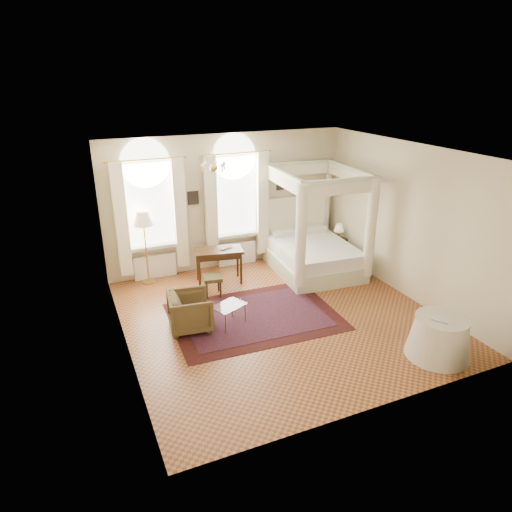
{
  "coord_description": "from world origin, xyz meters",
  "views": [
    {
      "loc": [
        -3.68,
        -7.27,
        4.61
      ],
      "look_at": [
        -0.35,
        0.4,
        1.23
      ],
      "focal_mm": 32.0,
      "sensor_mm": 36.0,
      "label": 1
    }
  ],
  "objects": [
    {
      "name": "ground",
      "position": [
        0.0,
        0.0,
        0.0
      ],
      "size": [
        6.0,
        6.0,
        0.0
      ],
      "primitive_type": "plane",
      "color": "#A15A2E",
      "rests_on": "ground"
    },
    {
      "name": "room_walls",
      "position": [
        0.0,
        0.0,
        1.98
      ],
      "size": [
        6.0,
        6.0,
        6.0
      ],
      "color": "beige",
      "rests_on": "ground"
    },
    {
      "name": "window_left",
      "position": [
        -1.9,
        2.87,
        1.49
      ],
      "size": [
        1.62,
        0.27,
        3.29
      ],
      "color": "silver",
      "rests_on": "room_walls"
    },
    {
      "name": "window_right",
      "position": [
        0.2,
        2.87,
        1.49
      ],
      "size": [
        1.62,
        0.27,
        3.29
      ],
      "color": "silver",
      "rests_on": "room_walls"
    },
    {
      "name": "chandelier",
      "position": [
        -0.9,
        1.2,
        2.91
      ],
      "size": [
        0.51,
        0.45,
        0.5
      ],
      "color": "gold",
      "rests_on": "room_walls"
    },
    {
      "name": "wall_pictures",
      "position": [
        0.09,
        2.97,
        1.89
      ],
      "size": [
        2.54,
        0.03,
        0.39
      ],
      "color": "black",
      "rests_on": "room_walls"
    },
    {
      "name": "canopy_bed",
      "position": [
        1.79,
        1.74,
        0.58
      ],
      "size": [
        2.1,
        2.5,
        2.54
      ],
      "color": "beige",
      "rests_on": "ground"
    },
    {
      "name": "nightstand",
      "position": [
        2.7,
        2.12,
        0.3
      ],
      "size": [
        0.51,
        0.48,
        0.6
      ],
      "primitive_type": "cube",
      "rotation": [
        0.0,
        0.0,
        0.27
      ],
      "color": "#37210F",
      "rests_on": "ground"
    },
    {
      "name": "nightstand_lamp",
      "position": [
        2.78,
        2.18,
        0.85
      ],
      "size": [
        0.25,
        0.25,
        0.37
      ],
      "color": "gold",
      "rests_on": "nightstand"
    },
    {
      "name": "writing_desk",
      "position": [
        -0.57,
        2.06,
        0.7
      ],
      "size": [
        1.18,
        0.76,
        0.82
      ],
      "color": "#37210F",
      "rests_on": "ground"
    },
    {
      "name": "laptop",
      "position": [
        -0.4,
        2.11,
        0.84
      ],
      "size": [
        0.41,
        0.33,
        0.03
      ],
      "primitive_type": "imported",
      "rotation": [
        0.0,
        0.0,
        3.46
      ],
      "color": "black",
      "rests_on": "writing_desk"
    },
    {
      "name": "stool",
      "position": [
        -0.93,
        1.46,
        0.38
      ],
      "size": [
        0.46,
        0.46,
        0.46
      ],
      "color": "#433A1C",
      "rests_on": "ground"
    },
    {
      "name": "armchair",
      "position": [
        -1.77,
        0.28,
        0.37
      ],
      "size": [
        0.9,
        0.88,
        0.73
      ],
      "primitive_type": "imported",
      "rotation": [
        0.0,
        0.0,
        1.44
      ],
      "color": "#4C3C20",
      "rests_on": "ground"
    },
    {
      "name": "coffee_table",
      "position": [
        -1.05,
        0.11,
        0.39
      ],
      "size": [
        0.75,
        0.66,
        0.43
      ],
      "color": "white",
      "rests_on": "ground"
    },
    {
      "name": "floor_lamp",
      "position": [
        -2.11,
        2.7,
        1.49
      ],
      "size": [
        0.45,
        0.45,
        1.75
      ],
      "color": "gold",
      "rests_on": "ground"
    },
    {
      "name": "oriental_rug",
      "position": [
        -0.47,
        0.2,
        0.01
      ],
      "size": [
        3.4,
        2.51,
        0.01
      ],
      "color": "#41130F",
      "rests_on": "ground"
    },
    {
      "name": "side_table",
      "position": [
        1.92,
        -2.32,
        0.37
      ],
      "size": [
        1.1,
        1.1,
        0.75
      ],
      "color": "beige",
      "rests_on": "ground"
    },
    {
      "name": "book",
      "position": [
        1.76,
        -2.42,
        0.76
      ],
      "size": [
        0.32,
        0.34,
        0.03
      ],
      "primitive_type": "imported",
      "rotation": [
        0.0,
        0.0,
        0.58
      ],
      "color": "black",
      "rests_on": "side_table"
    }
  ]
}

